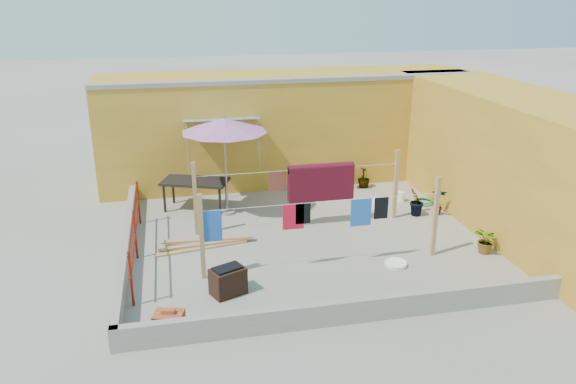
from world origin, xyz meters
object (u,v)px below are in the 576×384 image
at_px(patio_umbrella, 224,126).
at_px(water_jug_a, 375,203).
at_px(brick_stack, 169,322).
at_px(water_jug_b, 401,197).
at_px(outdoor_table, 195,183).
at_px(white_basin, 396,263).
at_px(green_hose, 423,202).
at_px(brazier, 228,281).
at_px(plant_back_a, 342,177).

relative_size(patio_umbrella, water_jug_a, 8.34).
relative_size(brick_stack, water_jug_b, 1.83).
relative_size(outdoor_table, white_basin, 3.91).
height_order(outdoor_table, white_basin, outdoor_table).
relative_size(patio_umbrella, green_hose, 4.53).
bearing_deg(water_jug_b, brazier, -142.59).
bearing_deg(brazier, water_jug_b, 37.41).
xyz_separation_m(patio_umbrella, brazier, (-0.45, -4.14, -2.06)).
height_order(white_basin, water_jug_a, water_jug_a).
distance_m(water_jug_b, plant_back_a, 1.88).
distance_m(brick_stack, white_basin, 4.96).
height_order(brazier, water_jug_b, brazier).
bearing_deg(plant_back_a, brazier, -126.34).
bearing_deg(white_basin, brick_stack, -162.61).
bearing_deg(brazier, outdoor_table, 94.03).
distance_m(brick_stack, plant_back_a, 8.16).
distance_m(patio_umbrella, green_hose, 5.83).
bearing_deg(patio_umbrella, plant_back_a, 18.99).
bearing_deg(water_jug_b, patio_umbrella, 178.43).
relative_size(brazier, white_basin, 1.55).
xyz_separation_m(brazier, plant_back_a, (3.93, 5.34, 0.09)).
distance_m(outdoor_table, white_basin, 5.81).
bearing_deg(outdoor_table, patio_umbrella, -32.77).
bearing_deg(plant_back_a, brick_stack, -128.31).
bearing_deg(water_jug_a, outdoor_table, 168.31).
height_order(water_jug_b, green_hose, water_jug_b).
bearing_deg(white_basin, brazier, -173.31).
bearing_deg(brick_stack, outdoor_table, 82.00).
bearing_deg(water_jug_a, brazier, -139.89).
height_order(brazier, green_hose, brazier).
bearing_deg(brick_stack, water_jug_a, 40.77).
bearing_deg(patio_umbrella, water_jug_b, -1.57).
distance_m(white_basin, plant_back_a, 4.94).
xyz_separation_m(patio_umbrella, water_jug_b, (4.80, -0.13, -2.20)).
relative_size(green_hose, plant_back_a, 0.79).
bearing_deg(brazier, plant_back_a, 53.66).
xyz_separation_m(outdoor_table, white_basin, (3.93, -4.22, -0.68)).
xyz_separation_m(patio_umbrella, outdoor_table, (-0.77, 0.50, -1.62)).
distance_m(brazier, water_jug_b, 6.60).
distance_m(patio_umbrella, brazier, 4.65).
bearing_deg(brick_stack, brazier, 43.22).
relative_size(brick_stack, white_basin, 1.18).
bearing_deg(green_hose, water_jug_a, -176.97).
xyz_separation_m(water_jug_a, green_hose, (1.43, 0.08, -0.10)).
bearing_deg(water_jug_a, white_basin, -103.02).
bearing_deg(water_jug_b, plant_back_a, 134.70).
bearing_deg(plant_back_a, outdoor_table, -170.66).
xyz_separation_m(white_basin, water_jug_a, (0.75, 3.25, 0.09)).
height_order(water_jug_a, water_jug_b, water_jug_b).
relative_size(white_basin, plant_back_a, 0.67).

